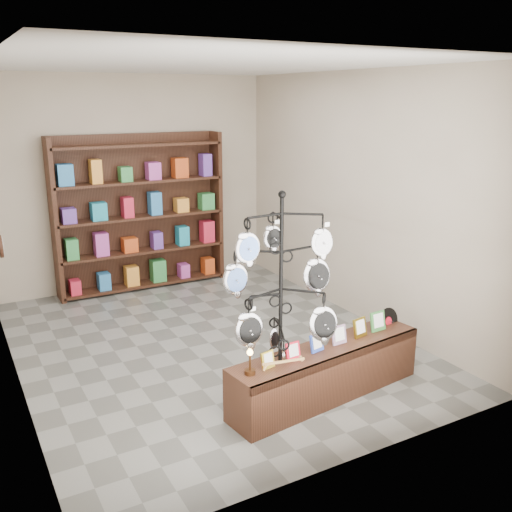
% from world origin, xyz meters
% --- Properties ---
extents(ground, '(5.00, 5.00, 0.00)m').
position_xyz_m(ground, '(0.00, 0.00, 0.00)').
color(ground, slate).
rests_on(ground, ground).
extents(room_envelope, '(5.00, 5.00, 5.00)m').
position_xyz_m(room_envelope, '(0.00, 0.00, 1.85)').
color(room_envelope, '#B5A792').
rests_on(room_envelope, ground).
extents(display_tree, '(1.04, 1.02, 1.97)m').
position_xyz_m(display_tree, '(-0.05, -1.62, 1.14)').
color(display_tree, black).
rests_on(display_tree, ground).
extents(front_shelf, '(2.05, 0.66, 0.71)m').
position_xyz_m(front_shelf, '(0.46, -1.61, 0.25)').
color(front_shelf, black).
rests_on(front_shelf, ground).
extents(back_shelving, '(2.42, 0.36, 2.20)m').
position_xyz_m(back_shelving, '(0.00, 2.30, 1.03)').
color(back_shelving, black).
rests_on(back_shelving, ground).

